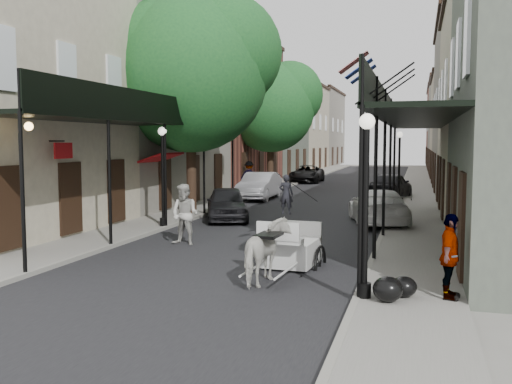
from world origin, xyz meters
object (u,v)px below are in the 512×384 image
Objects in this scene: car_left_far at (307,174)px; lamppost_right_far at (399,165)px; car_right_far at (391,186)px; horse at (267,252)px; tree_far at (276,104)px; lamppost_left at (163,175)px; pedestrian_sidewalk_right at (450,257)px; lamppost_right_near at (366,203)px; tree_near at (200,68)px; carriage at (295,228)px; car_left_mid at (259,186)px; car_right_near at (378,207)px; pedestrian_sidewalk_left at (249,176)px; pedestrian_walking at (185,215)px; car_left_near at (227,203)px.

lamppost_right_far is at bearing -62.80° from car_left_far.
horse is at bearing 94.32° from car_right_far.
tree_far reaches higher than lamppost_left.
lamppost_right_near is at bearing 112.00° from pedestrian_sidewalk_right.
car_left_far is at bearing 25.30° from pedestrian_sidewalk_right.
horse is (6.00, -11.18, -5.75)m from tree_near.
carriage reaches higher than car_left_far.
lamppost_right_far is at bearing 14.60° from pedestrian_sidewalk_right.
tree_far is 8.27m from car_left_mid.
lamppost_right_far is at bearing 113.61° from car_right_far.
carriage is (6.15, -8.87, -5.53)m from tree_near.
lamppost_right_near is 0.77× the size of car_right_near.
car_left_far is (1.97, 9.88, -0.37)m from pedestrian_sidewalk_left.
pedestrian_walking is at bearing -43.49° from horse.
car_left_near is at bearing -83.81° from tree_far.
car_left_far is (0.60, 21.89, -5.79)m from tree_near.
horse is 10.93m from car_left_near.
carriage is at bearing -16.64° from pedestrian_walking.
tree_near reaches higher than car_right_far.
tree_far is 26.39m from horse.
car_left_far is at bearing 104.08° from carriage.
carriage is 17.28m from car_left_mid.
pedestrian_walking is 9.10m from pedestrian_sidewalk_right.
car_left_mid is (-1.60, 14.55, -0.20)m from pedestrian_walking.
pedestrian_walking is (-3.80, 4.12, 0.23)m from horse.
lamppost_left is 1.95× the size of pedestrian_sidewalk_left.
car_left_near is 23.09m from car_left_far.
tree_far is 2.32× the size of lamppost_right_far.
tree_near is at bearing -57.94° from horse.
horse is at bearing 104.29° from pedestrian_sidewalk_left.
tree_near is 13.74m from car_right_far.
lamppost_right_near is 0.74× the size of car_left_far.
lamppost_right_near is at bearing -69.45° from car_left_mid.
tree_near reaches higher than car_right_near.
tree_near is 13.25m from pedestrian_sidewalk_left.
lamppost_right_near is 8.04m from pedestrian_walking.
pedestrian_sidewalk_right is (3.79, -2.95, 0.02)m from carriage.
car_left_near is 6.22m from car_right_near.
car_left_near reaches higher than car_left_far.
pedestrian_walking is 0.47× the size of car_left_near.
car_left_mid reaches higher than car_left_near.
pedestrian_sidewalk_right is 0.37× the size of car_left_mid.
tree_near is 2.60× the size of lamppost_right_near.
horse reaches higher than car_left_near.
lamppost_left is 9.25m from horse.
tree_far is 1.72× the size of car_left_far.
lamppost_right_far is 16.87m from carriage.
tree_far reaches higher than pedestrian_sidewalk_left.
car_left_far is (-7.70, 14.07, -1.35)m from lamppost_right_far.
car_left_far is (-9.35, 33.71, -0.29)m from pedestrian_sidewalk_right.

